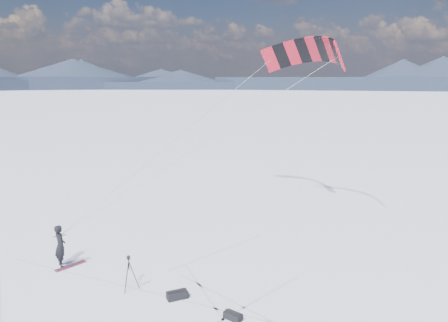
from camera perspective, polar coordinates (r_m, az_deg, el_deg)
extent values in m
plane|color=white|center=(18.09, -15.31, -15.74)|extent=(1800.00, 1800.00, 0.00)
cube|color=black|center=(333.12, 19.31, 9.36)|extent=(150.19, 119.71, 6.18)
cone|color=black|center=(333.09, 19.34, 9.89)|extent=(88.58, 88.58, 8.00)
cube|color=black|center=(335.50, 0.93, 9.96)|extent=(156.46, 80.45, 6.18)
cone|color=black|center=(335.47, 0.93, 10.48)|extent=(77.75, 77.75, 8.00)
cube|color=black|center=(336.28, -17.37, 9.48)|extent=(153.20, 57.23, 6.18)
cone|color=black|center=(336.25, -17.40, 10.00)|extent=(69.07, 69.07, 8.00)
cube|color=silver|center=(17.13, -27.26, -18.19)|extent=(3.52, 7.29, 0.01)
cube|color=silver|center=(18.80, -20.27, -14.98)|extent=(6.45, 7.79, 0.01)
cube|color=silver|center=(20.72, -14.65, -12.18)|extent=(11.66, 3.07, 0.01)
cube|color=silver|center=(15.61, -8.78, -20.03)|extent=(1.27, 5.91, 0.01)
cube|color=silver|center=(17.77, -3.60, -15.86)|extent=(6.52, 4.83, 0.01)
imported|color=black|center=(20.53, -20.43, -12.76)|extent=(0.66, 0.79, 1.85)
cube|color=maroon|center=(20.39, -19.39, -12.80)|extent=(1.26, 1.06, 0.04)
cylinder|color=black|center=(17.55, -11.66, -14.36)|extent=(0.39, 0.04, 1.15)
cylinder|color=black|center=(17.70, -12.55, -14.17)|extent=(0.20, 0.36, 1.15)
cylinder|color=black|center=(17.42, -12.60, -14.60)|extent=(0.23, 0.34, 1.15)
cylinder|color=black|center=(17.39, -12.32, -13.18)|extent=(0.04, 0.04, 0.35)
cube|color=black|center=(17.30, -12.36, -12.48)|extent=(0.07, 0.07, 0.05)
cube|color=black|center=(17.27, -12.37, -12.20)|extent=(0.13, 0.10, 0.10)
cylinder|color=black|center=(17.35, -12.37, -12.09)|extent=(0.07, 0.10, 0.07)
cube|color=black|center=(16.81, -6.14, -17.01)|extent=(0.81, 0.50, 0.28)
cylinder|color=black|center=(16.74, -6.15, -16.53)|extent=(0.72, 0.21, 0.07)
cube|color=black|center=(15.52, 1.18, -19.59)|extent=(0.63, 0.68, 0.23)
cylinder|color=black|center=(15.46, 1.18, -19.16)|extent=(0.43, 0.51, 0.07)
cube|color=#B61426|center=(23.21, 14.82, 13.15)|extent=(1.00, 0.99, 1.58)
cube|color=black|center=(23.89, 14.39, 13.60)|extent=(0.88, 1.01, 1.53)
cube|color=#B61426|center=(24.56, 13.69, 13.91)|extent=(0.83, 1.01, 1.47)
cube|color=black|center=(25.20, 12.75, 14.08)|extent=(0.94, 1.02, 1.41)
cube|color=#B61426|center=(25.77, 11.63, 14.12)|extent=(1.05, 1.01, 1.34)
cube|color=black|center=(26.28, 10.36, 14.02)|extent=(1.14, 0.97, 1.41)
cube|color=#B61426|center=(26.71, 8.99, 13.81)|extent=(1.23, 0.92, 1.47)
cube|color=black|center=(27.03, 7.57, 13.47)|extent=(1.29, 0.84, 1.53)
cube|color=#B61426|center=(27.25, 6.13, 13.04)|extent=(1.35, 0.74, 1.58)
cylinder|color=gray|center=(20.21, -1.72, 2.97)|extent=(13.53, 2.02, 7.71)
cylinder|color=gray|center=(22.60, -5.28, 3.76)|extent=(11.66, 7.18, 7.71)
cylinder|color=black|center=(20.04, -20.69, -9.14)|extent=(0.53, 0.22, 0.03)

